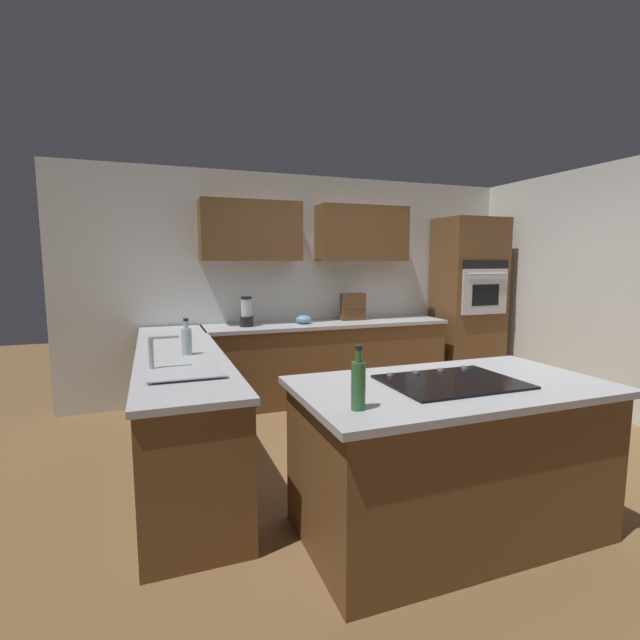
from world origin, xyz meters
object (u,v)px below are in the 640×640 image
Objects in this scene: spice_rack at (353,307)px; oil_bottle at (358,384)px; mixing_bowl at (304,319)px; blender at (246,314)px; dish_soap_bottle at (187,340)px; wall_oven at (468,302)px; sink_unit at (183,367)px; cooktop at (451,382)px.

spice_rack reaches higher than oil_bottle.
blender is at bearing 0.00° from mixing_bowl.
wall_oven is at bearing -159.43° from dish_soap_bottle.
mixing_bowl is at bearing -180.00° from blender.
wall_oven reaches higher than sink_unit.
blender is at bearing -118.07° from dish_soap_bottle.
wall_oven is 6.64× the size of spice_rack.
wall_oven is at bearing -153.44° from sink_unit.
blender is 1.17× the size of dish_soap_bottle.
wall_oven is at bearing -179.78° from mixing_bowl.
wall_oven reaches higher than mixing_bowl.
sink_unit is 0.49m from dish_soap_bottle.
oil_bottle is at bearing 122.50° from sink_unit.
blender reaches higher than mixing_bowl.
sink_unit is at bearing 52.03° from mixing_bowl.
sink_unit is at bearing 42.77° from spice_rack.
cooktop is at bearing 50.47° from wall_oven.
oil_bottle is at bearing 88.92° from blender.
dish_soap_bottle is (2.02, 1.44, -0.05)m from spice_rack.
oil_bottle is at bearing 76.61° from mixing_bowl.
blender is 1.85× the size of mixing_bowl.
mixing_bowl is at bearing -103.39° from oil_bottle.
mixing_bowl is (-0.65, -0.00, -0.09)m from blender.
mixing_bowl is at bearing -135.42° from dish_soap_bottle.
spice_rack is 3.34m from oil_bottle.
wall_oven reaches higher than cooktop.
cooktop is 2.88m from spice_rack.
cooktop is 0.76m from oil_bottle.
dish_soap_bottle is at bearing -44.82° from cooktop.
cooktop is (-1.43, 0.88, -0.01)m from sink_unit.
wall_oven is 2.90m from blender.
spice_rack is at bearing -175.93° from blender.
blender is 0.66m from mixing_bowl.
sink_unit is at bearing 66.96° from blender.
mixing_bowl is 0.67m from spice_rack.
dish_soap_bottle is (3.62, 1.36, -0.07)m from wall_oven.
mixing_bowl reaches higher than cooktop.
spice_rack is (1.60, -0.08, -0.01)m from wall_oven.
sink_unit is 2.17× the size of spice_rack.
wall_oven reaches higher than oil_bottle.
cooktop is 2.46× the size of oil_bottle.
wall_oven is 2.82× the size of cooktop.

